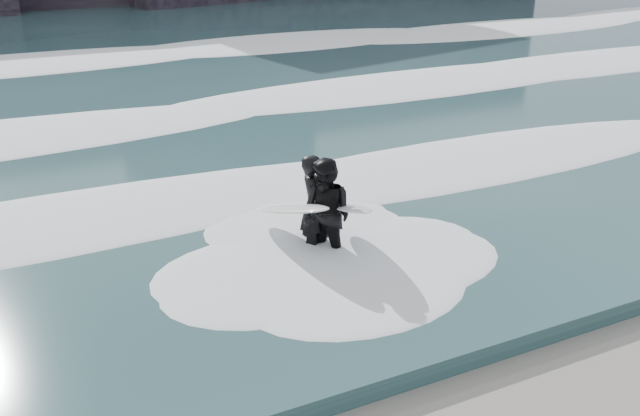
# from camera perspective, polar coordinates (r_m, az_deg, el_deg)

# --- Properties ---
(sea) EXTENTS (90.00, 52.00, 0.30)m
(sea) POSITION_cam_1_polar(r_m,az_deg,el_deg) (33.09, -15.76, 12.43)
(sea) COLOR #28484E
(sea) RESTS_ON ground
(foam_near) EXTENTS (60.00, 3.20, 0.20)m
(foam_near) POSITION_cam_1_polar(r_m,az_deg,el_deg) (14.47, 0.45, 1.82)
(foam_near) COLOR white
(foam_near) RESTS_ON sea
(foam_mid) EXTENTS (60.00, 4.00, 0.24)m
(foam_mid) POSITION_cam_1_polar(r_m,az_deg,el_deg) (20.67, -8.43, 8.04)
(foam_mid) COLOR white
(foam_mid) RESTS_ON sea
(foam_far) EXTENTS (60.00, 4.80, 0.30)m
(foam_far) POSITION_cam_1_polar(r_m,az_deg,el_deg) (29.17, -14.19, 11.91)
(foam_far) COLOR white
(foam_far) RESTS_ON sea
(surfer_left) EXTENTS (1.12, 2.28, 1.86)m
(surfer_left) POSITION_cam_1_polar(r_m,az_deg,el_deg) (11.97, -0.94, 0.02)
(surfer_left) COLOR black
(surfer_left) RESTS_ON ground
(surfer_right) EXTENTS (1.35, 1.90, 1.90)m
(surfer_right) POSITION_cam_1_polar(r_m,az_deg,el_deg) (11.65, 0.66, -0.54)
(surfer_right) COLOR black
(surfer_right) RESTS_ON ground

